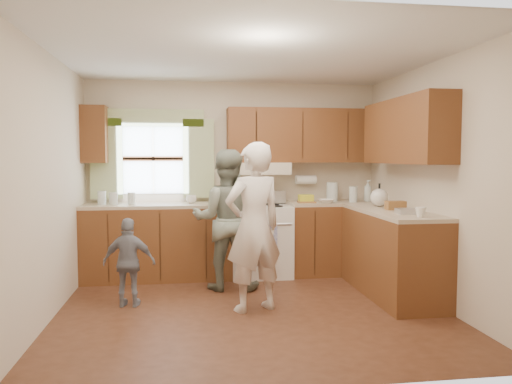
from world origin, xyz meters
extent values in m
plane|color=#422214|center=(0.00, 0.00, 0.00)|extent=(3.80, 3.80, 0.00)
plane|color=white|center=(0.00, 0.00, 2.50)|extent=(3.80, 3.80, 0.00)
plane|color=beige|center=(0.00, 1.75, 1.25)|extent=(3.80, 0.00, 3.80)
plane|color=beige|center=(0.00, -1.75, 1.25)|extent=(3.80, 0.00, 3.80)
plane|color=beige|center=(-1.90, 0.00, 1.25)|extent=(0.00, 3.50, 3.50)
plane|color=beige|center=(1.90, 0.00, 1.25)|extent=(0.00, 3.50, 3.50)
cube|color=#4D2410|center=(-0.99, 1.45, 0.45)|extent=(1.82, 0.60, 0.90)
cube|color=#4D2410|center=(1.29, 1.45, 0.45)|extent=(1.22, 0.60, 0.90)
cube|color=#482310|center=(1.60, 0.32, 0.45)|extent=(0.60, 1.65, 0.90)
cube|color=#C0AD90|center=(-0.99, 1.45, 0.92)|extent=(1.82, 0.60, 0.04)
cube|color=#C0AD90|center=(1.29, 1.45, 0.92)|extent=(1.22, 0.60, 0.04)
cube|color=#C0AD90|center=(1.60, 0.32, 0.92)|extent=(0.60, 1.65, 0.04)
cube|color=#4D2410|center=(0.90, 1.58, 1.80)|extent=(2.00, 0.33, 0.70)
cube|color=#482310|center=(-1.75, 1.58, 1.80)|extent=(0.30, 0.33, 0.70)
cube|color=#482310|center=(1.73, 0.32, 1.80)|extent=(0.33, 1.65, 0.70)
cube|color=beige|center=(0.30, 1.52, 1.38)|extent=(0.76, 0.45, 0.15)
cube|color=silver|center=(-1.05, 1.73, 1.50)|extent=(0.90, 0.03, 0.90)
cube|color=yellow|center=(-1.63, 1.68, 1.50)|extent=(0.40, 0.05, 1.02)
cube|color=yellow|center=(-0.47, 1.68, 1.50)|extent=(0.40, 0.05, 1.02)
cube|color=yellow|center=(-1.05, 1.68, 2.02)|extent=(1.30, 0.05, 0.22)
cylinder|color=white|center=(0.95, 1.65, 1.22)|extent=(0.27, 0.12, 0.12)
imported|color=silver|center=(-0.57, 1.45, 0.99)|extent=(0.17, 0.17, 0.10)
imported|color=silver|center=(1.73, 1.42, 1.08)|extent=(0.15, 0.15, 0.28)
imported|color=silver|center=(1.13, 1.26, 0.96)|extent=(0.26, 0.26, 0.05)
imported|color=silver|center=(1.61, -0.31, 0.99)|extent=(0.11, 0.11, 0.10)
cylinder|color=silver|center=(-1.66, 1.44, 1.02)|extent=(0.10, 0.10, 0.17)
cylinder|color=silver|center=(-1.50, 1.35, 1.02)|extent=(0.10, 0.10, 0.16)
cube|color=olive|center=(0.88, 1.32, 0.95)|extent=(0.22, 0.16, 0.02)
cube|color=gold|center=(0.89, 1.38, 0.99)|extent=(0.18, 0.13, 0.10)
cylinder|color=silver|center=(1.28, 1.52, 1.06)|extent=(0.15, 0.15, 0.25)
cylinder|color=silver|center=(1.50, 1.33, 1.04)|extent=(0.11, 0.11, 0.20)
sphere|color=silver|center=(1.62, 0.75, 1.05)|extent=(0.21, 0.21, 0.21)
cube|color=olive|center=(1.65, 0.37, 0.99)|extent=(0.21, 0.12, 0.10)
cube|color=silver|center=(1.62, -0.02, 0.97)|extent=(0.24, 0.16, 0.05)
cylinder|color=silver|center=(-1.30, 1.42, 1.01)|extent=(0.09, 0.09, 0.15)
cube|color=silver|center=(0.30, 1.43, 0.45)|extent=(0.76, 0.64, 0.90)
cube|color=#B7B7BC|center=(0.30, 1.69, 0.99)|extent=(0.76, 0.10, 0.16)
cylinder|color=#B7B7BC|center=(0.30, 1.11, 0.70)|extent=(0.68, 0.03, 0.03)
cube|color=#4852A9|center=(0.35, 1.09, 0.48)|extent=(0.22, 0.02, 0.42)
cylinder|color=black|center=(0.12, 1.55, 0.91)|extent=(0.18, 0.18, 0.01)
cylinder|color=black|center=(0.48, 1.55, 0.91)|extent=(0.18, 0.18, 0.01)
cylinder|color=black|center=(0.12, 1.30, 0.91)|extent=(0.18, 0.18, 0.01)
cylinder|color=black|center=(0.48, 1.30, 0.91)|extent=(0.18, 0.18, 0.01)
imported|color=silver|center=(0.02, -0.01, 0.83)|extent=(0.71, 0.59, 1.67)
imported|color=#20382A|center=(-0.19, 0.85, 0.80)|extent=(0.86, 0.71, 1.61)
imported|color=gray|center=(-1.22, 0.29, 0.45)|extent=(0.56, 0.30, 0.91)
camera|label=1|loc=(-0.65, -4.83, 1.52)|focal=35.00mm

